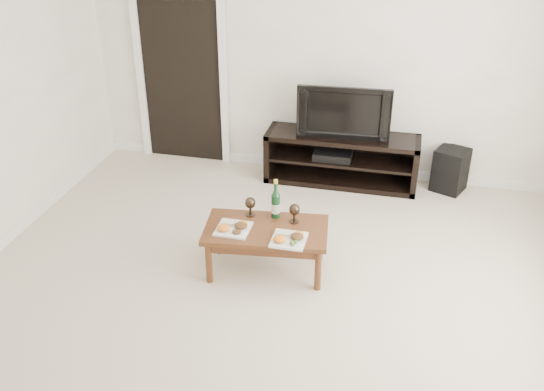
{
  "coord_description": "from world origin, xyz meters",
  "views": [
    {
      "loc": [
        0.93,
        -3.4,
        3.03
      ],
      "look_at": [
        -0.06,
        0.77,
        0.7
      ],
      "focal_mm": 40.0,
      "sensor_mm": 36.0,
      "label": 1
    }
  ],
  "objects_px": {
    "media_console": "(341,159)",
    "television": "(344,110)",
    "subwoofer": "(450,170)",
    "coffee_table": "(266,249)"
  },
  "relations": [
    {
      "from": "media_console",
      "to": "television",
      "type": "distance_m",
      "value": 0.55
    },
    {
      "from": "media_console",
      "to": "subwoofer",
      "type": "xyz_separation_m",
      "value": [
        1.14,
        0.09,
        -0.04
      ]
    },
    {
      "from": "media_console",
      "to": "subwoofer",
      "type": "height_order",
      "value": "media_console"
    },
    {
      "from": "media_console",
      "to": "coffee_table",
      "type": "relative_size",
      "value": 1.6
    },
    {
      "from": "television",
      "to": "coffee_table",
      "type": "distance_m",
      "value": 1.92
    },
    {
      "from": "media_console",
      "to": "coffee_table",
      "type": "xyz_separation_m",
      "value": [
        -0.39,
        -1.78,
        -0.07
      ]
    },
    {
      "from": "coffee_table",
      "to": "television",
      "type": "bearing_deg",
      "value": 77.5
    },
    {
      "from": "media_console",
      "to": "coffee_table",
      "type": "distance_m",
      "value": 1.82
    },
    {
      "from": "media_console",
      "to": "television",
      "type": "bearing_deg",
      "value": 180.0
    },
    {
      "from": "television",
      "to": "coffee_table",
      "type": "bearing_deg",
      "value": -105.48
    }
  ]
}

